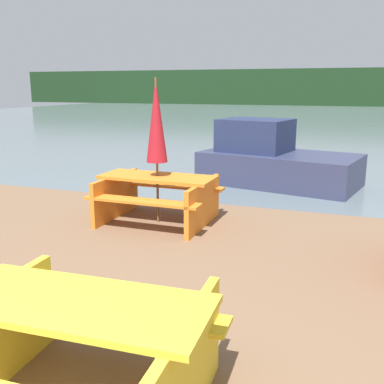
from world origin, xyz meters
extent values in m
cube|color=slate|center=(0.00, 31.59, 0.00)|extent=(60.00, 50.00, 0.00)
cube|color=#193319|center=(0.00, 51.59, 2.00)|extent=(80.00, 1.60, 4.00)
cube|color=yellow|center=(0.29, 1.23, 0.75)|extent=(1.71, 0.77, 0.04)
cube|color=yellow|center=(0.26, 1.78, 0.43)|extent=(1.69, 0.35, 0.04)
cube|color=yellow|center=(0.99, 1.26, 0.36)|extent=(0.12, 1.38, 0.73)
cube|color=orange|center=(-0.95, 5.23, 0.71)|extent=(1.77, 0.73, 0.04)
cube|color=orange|center=(-0.96, 4.68, 0.46)|extent=(1.76, 0.31, 0.04)
cube|color=orange|center=(-0.94, 5.78, 0.46)|extent=(1.76, 0.31, 0.04)
cube|color=orange|center=(-1.69, 5.24, 0.34)|extent=(0.09, 1.38, 0.69)
cube|color=orange|center=(-0.21, 5.22, 0.34)|extent=(0.09, 1.38, 0.69)
cylinder|color=brown|center=(-0.95, 5.23, 1.09)|extent=(0.04, 0.04, 2.19)
cone|color=#A81923|center=(-0.95, 5.23, 1.57)|extent=(0.32, 0.32, 1.24)
cube|color=#333856|center=(0.39, 8.64, 0.34)|extent=(3.51, 2.35, 0.68)
cube|color=navy|center=(-0.18, 8.77, 1.02)|extent=(1.64, 1.47, 0.70)
camera|label=1|loc=(1.81, -0.91, 2.05)|focal=42.00mm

